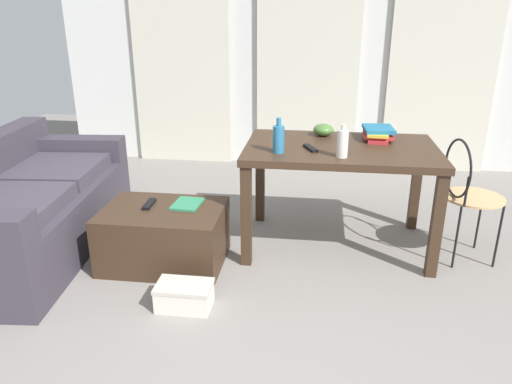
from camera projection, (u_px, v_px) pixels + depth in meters
ground_plane at (292, 253)px, 3.54m from camera, size 8.96×8.96×0.00m
wall_back at (309, 46)px, 5.18m from camera, size 5.45×0.10×2.61m
curtains at (308, 59)px, 5.15m from camera, size 3.87×0.03×2.35m
couch at (25, 209)px, 3.51m from camera, size 1.05×1.94×0.79m
coffee_table at (164, 236)px, 3.35m from camera, size 0.82×0.59×0.40m
craft_table at (340, 160)px, 3.44m from camera, size 1.34×0.87×0.77m
wire_chair at (466, 187)px, 3.29m from camera, size 0.41×0.43×0.87m
bottle_near at (342, 143)px, 3.12m from camera, size 0.07×0.07×0.21m
bottle_far at (279, 139)px, 3.22m from camera, size 0.08×0.08×0.24m
bowl at (323, 130)px, 3.67m from camera, size 0.15×0.15×0.09m
book_stack at (378, 133)px, 3.56m from camera, size 0.23×0.31×0.09m
tv_remote_on_table at (310, 148)px, 3.32m from camera, size 0.11×0.18×0.02m
tv_remote_primary at (149, 204)px, 3.34m from camera, size 0.05×0.18×0.02m
magazine at (187, 204)px, 3.35m from camera, size 0.20×0.25×0.01m
shoebox at (184, 296)px, 2.88m from camera, size 0.33×0.21×0.15m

